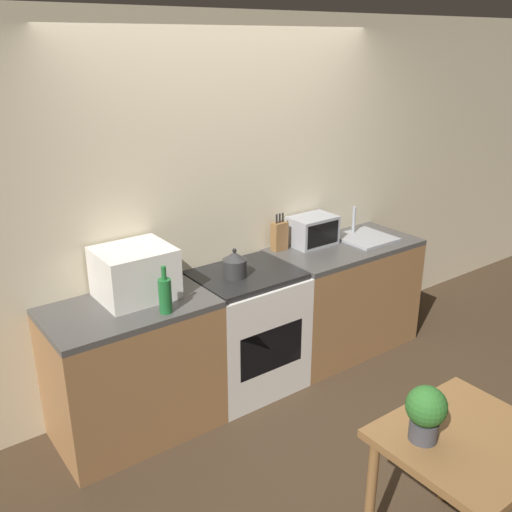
{
  "coord_description": "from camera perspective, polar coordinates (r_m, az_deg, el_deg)",
  "views": [
    {
      "loc": [
        -2.2,
        -2.12,
        2.42
      ],
      "look_at": [
        -0.07,
        0.76,
        1.05
      ],
      "focal_mm": 40.0,
      "sensor_mm": 36.0,
      "label": 1
    }
  ],
  "objects": [
    {
      "name": "sink_basin",
      "position": [
        4.7,
        10.84,
        1.88
      ],
      "size": [
        0.4,
        0.41,
        0.24
      ],
      "color": "#999BA0",
      "rests_on": "counter_right_run"
    },
    {
      "name": "ground_plane",
      "position": [
        3.9,
        7.89,
        -17.68
      ],
      "size": [
        16.0,
        16.0,
        0.0
      ],
      "primitive_type": "plane",
      "color": "#3D2D1E"
    },
    {
      "name": "dining_table",
      "position": [
        2.93,
        20.22,
        -18.38
      ],
      "size": [
        0.74,
        0.66,
        0.74
      ],
      "color": "brown",
      "rests_on": "ground_plane"
    },
    {
      "name": "potted_plant",
      "position": [
        2.7,
        16.62,
        -14.65
      ],
      "size": [
        0.18,
        0.18,
        0.27
      ],
      "color": "#424247",
      "rests_on": "dining_table"
    },
    {
      "name": "knife_block",
      "position": [
        4.35,
        2.36,
        2.03
      ],
      "size": [
        0.12,
        0.07,
        0.29
      ],
      "color": "brown",
      "rests_on": "counter_right_run"
    },
    {
      "name": "counter_left_run",
      "position": [
        3.78,
        -12.16,
        -11.01
      ],
      "size": [
        1.02,
        0.62,
        0.9
      ],
      "color": "olive",
      "rests_on": "ground_plane"
    },
    {
      "name": "toaster_oven",
      "position": [
        4.48,
        5.69,
        2.55
      ],
      "size": [
        0.36,
        0.25,
        0.23
      ],
      "color": "#999BA0",
      "rests_on": "counter_right_run"
    },
    {
      "name": "counter_right_run",
      "position": [
        4.71,
        8.65,
        -4.02
      ],
      "size": [
        1.21,
        0.62,
        0.9
      ],
      "color": "olive",
      "rests_on": "ground_plane"
    },
    {
      "name": "bottle",
      "position": [
        3.39,
        -9.08,
        -3.85
      ],
      "size": [
        0.08,
        0.08,
        0.29
      ],
      "color": "#1E662D",
      "rests_on": "counter_left_run"
    },
    {
      "name": "wall_back",
      "position": [
        4.14,
        -2.8,
        5.21
      ],
      "size": [
        10.0,
        0.06,
        2.6
      ],
      "color": "beige",
      "rests_on": "ground_plane"
    },
    {
      "name": "kettle",
      "position": [
        3.86,
        -2.15,
        -0.84
      ],
      "size": [
        0.16,
        0.16,
        0.2
      ],
      "color": "#2D2D2D",
      "rests_on": "stove_range"
    },
    {
      "name": "stove_range",
      "position": [
        4.15,
        -1.01,
        -7.46
      ],
      "size": [
        0.73,
        0.62,
        0.9
      ],
      "color": "silver",
      "rests_on": "ground_plane"
    },
    {
      "name": "microwave",
      "position": [
        3.61,
        -12.02,
        -1.66
      ],
      "size": [
        0.45,
        0.4,
        0.32
      ],
      "color": "silver",
      "rests_on": "counter_left_run"
    }
  ]
}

